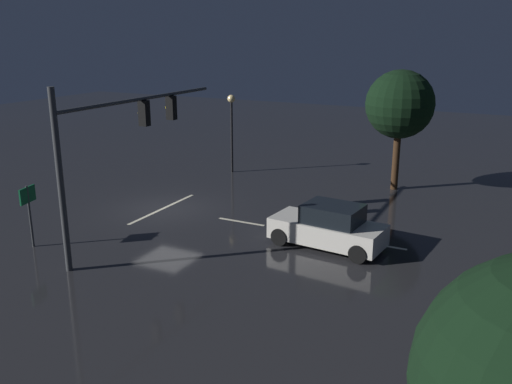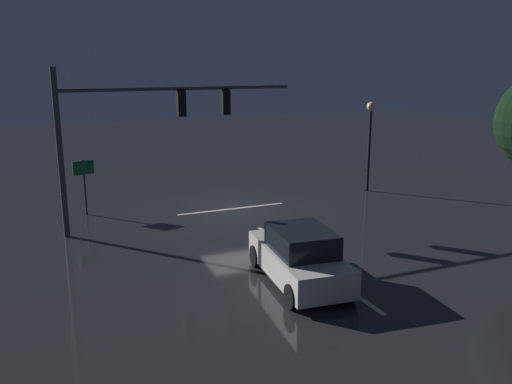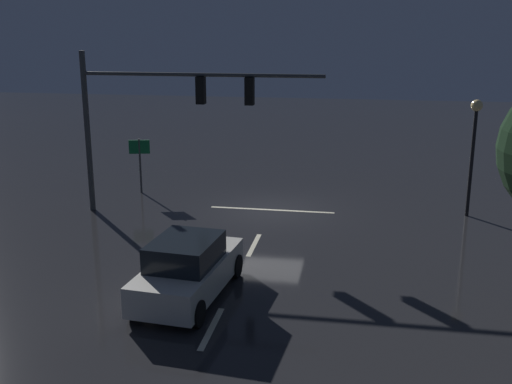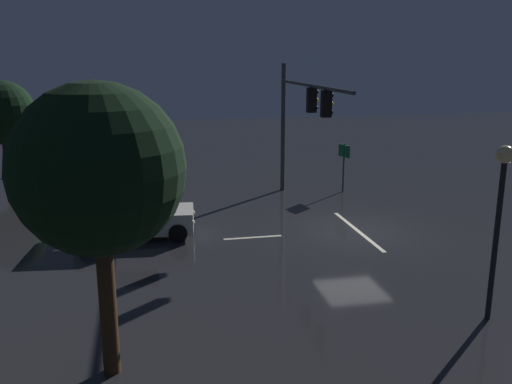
% 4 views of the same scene
% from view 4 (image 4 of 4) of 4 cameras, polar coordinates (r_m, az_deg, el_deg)
% --- Properties ---
extents(ground_plane, '(80.00, 80.00, 0.00)m').
position_cam_4_polar(ground_plane, '(21.67, 10.12, -3.98)').
color(ground_plane, '#232326').
extents(traffic_signal_assembly, '(9.27, 0.47, 6.25)m').
position_cam_4_polar(traffic_signal_assembly, '(24.19, 4.73, 8.45)').
color(traffic_signal_assembly, '#383A3D').
rests_on(traffic_signal_assembly, ground_plane).
extents(lane_dash_far, '(0.16, 2.20, 0.01)m').
position_cam_4_polar(lane_dash_far, '(20.57, -0.33, -4.73)').
color(lane_dash_far, beige).
rests_on(lane_dash_far, ground_plane).
extents(lane_dash_mid, '(0.16, 2.20, 0.01)m').
position_cam_4_polar(lane_dash_mid, '(20.33, -17.24, -5.61)').
color(lane_dash_mid, beige).
rests_on(lane_dash_mid, ground_plane).
extents(stop_bar, '(5.00, 0.16, 0.01)m').
position_cam_4_polar(stop_bar, '(21.72, 10.48, -3.94)').
color(stop_bar, beige).
rests_on(stop_bar, ground_plane).
extents(car_approaching, '(2.27, 4.50, 1.70)m').
position_cam_4_polar(car_approaching, '(20.99, -12.55, -2.42)').
color(car_approaching, silver).
rests_on(car_approaching, ground_plane).
extents(street_lamp_left_kerb, '(0.44, 0.44, 4.51)m').
position_cam_4_polar(street_lamp_left_kerb, '(14.70, 24.02, -0.60)').
color(street_lamp_left_kerb, black).
rests_on(street_lamp_left_kerb, ground_plane).
extents(route_sign, '(0.89, 0.27, 2.41)m').
position_cam_4_polar(route_sign, '(27.40, 9.10, 3.57)').
color(route_sign, '#383A3D').
rests_on(route_sign, ground_plane).
extents(tree_left_near, '(3.45, 3.45, 6.16)m').
position_cam_4_polar(tree_left_near, '(11.18, -16.02, 2.15)').
color(tree_left_near, '#382314').
rests_on(tree_left_near, ground_plane).
extents(tree_right_near, '(3.48, 3.48, 5.35)m').
position_cam_4_polar(tree_right_near, '(33.01, -24.84, 7.45)').
color(tree_right_near, '#382314').
rests_on(tree_right_near, ground_plane).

